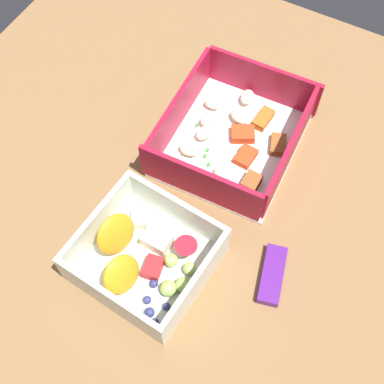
% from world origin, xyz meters
% --- Properties ---
extents(table_surface, '(0.80, 0.80, 0.02)m').
position_xyz_m(table_surface, '(0.00, 0.00, 0.01)').
color(table_surface, brown).
rests_on(table_surface, ground).
extents(pasta_container, '(0.19, 0.17, 0.06)m').
position_xyz_m(pasta_container, '(-0.11, -0.00, 0.04)').
color(pasta_container, white).
rests_on(pasta_container, table_surface).
extents(fruit_bowl, '(0.15, 0.15, 0.06)m').
position_xyz_m(fruit_bowl, '(0.09, -0.01, 0.04)').
color(fruit_bowl, silver).
rests_on(fruit_bowl, table_surface).
extents(candy_bar, '(0.07, 0.04, 0.01)m').
position_xyz_m(candy_bar, '(0.03, 0.12, 0.03)').
color(candy_bar, '#51197A').
rests_on(candy_bar, table_surface).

